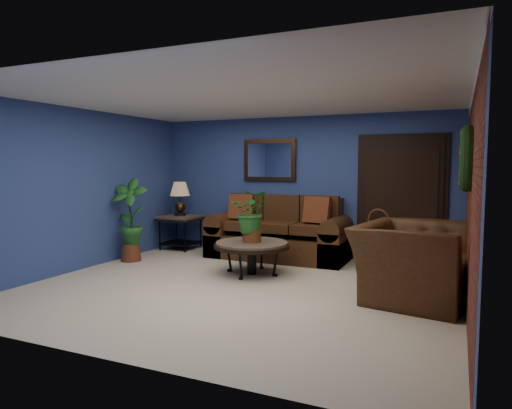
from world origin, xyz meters
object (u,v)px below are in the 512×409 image
at_px(table_lamp, 180,195).
at_px(armchair, 414,262).
at_px(side_chair, 376,234).
at_px(sofa, 280,237).
at_px(coffee_table, 252,246).
at_px(end_table, 180,223).

distance_m(table_lamp, armchair, 4.79).
distance_m(side_chair, armchair, 1.89).
relative_size(sofa, coffee_table, 2.14).
height_order(coffee_table, armchair, armchair).
xyz_separation_m(sofa, coffee_table, (0.07, -1.35, 0.07)).
distance_m(end_table, table_lamp, 0.56).
bearing_deg(table_lamp, end_table, -45.00).
distance_m(coffee_table, side_chair, 2.10).
bearing_deg(coffee_table, end_table, 148.35).
distance_m(sofa, end_table, 2.06).
relative_size(end_table, side_chair, 0.78).
relative_size(table_lamp, side_chair, 0.68).
xyz_separation_m(end_table, armchair, (4.45, -1.67, -0.04)).
height_order(table_lamp, side_chair, table_lamp).
bearing_deg(side_chair, table_lamp, -169.10).
relative_size(table_lamp, armchair, 0.44).
distance_m(coffee_table, armchair, 2.36).
bearing_deg(sofa, coffee_table, -87.12).
bearing_deg(end_table, side_chair, 1.03).
bearing_deg(side_chair, armchair, -57.13).
height_order(end_table, side_chair, side_chair).
bearing_deg(table_lamp, side_chair, 1.03).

